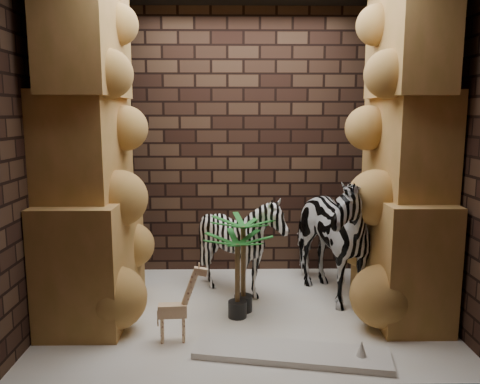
{
  "coord_description": "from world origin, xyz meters",
  "views": [
    {
      "loc": [
        -0.13,
        -4.3,
        1.84
      ],
      "look_at": [
        -0.06,
        0.15,
        1.11
      ],
      "focal_mm": 36.29,
      "sensor_mm": 36.0,
      "label": 1
    }
  ],
  "objects_px": {
    "palm_back": "(237,276)",
    "zebra_right": "(323,225)",
    "palm_front": "(243,264)",
    "surfboard": "(291,353)",
    "giraffe_toy": "(172,302)",
    "zebra_left": "(240,250)"
  },
  "relations": [
    {
      "from": "zebra_right",
      "to": "palm_front",
      "type": "relative_size",
      "value": 1.66
    },
    {
      "from": "zebra_right",
      "to": "palm_front",
      "type": "bearing_deg",
      "value": -178.38
    },
    {
      "from": "zebra_left",
      "to": "palm_back",
      "type": "relative_size",
      "value": 1.36
    },
    {
      "from": "palm_front",
      "to": "surfboard",
      "type": "xyz_separation_m",
      "value": [
        0.35,
        -0.87,
        -0.43
      ]
    },
    {
      "from": "giraffe_toy",
      "to": "palm_front",
      "type": "bearing_deg",
      "value": 41.96
    },
    {
      "from": "zebra_right",
      "to": "zebra_left",
      "type": "relative_size",
      "value": 1.42
    },
    {
      "from": "palm_back",
      "to": "surfboard",
      "type": "height_order",
      "value": "palm_back"
    },
    {
      "from": "zebra_left",
      "to": "giraffe_toy",
      "type": "bearing_deg",
      "value": -121.15
    },
    {
      "from": "zebra_left",
      "to": "palm_front",
      "type": "bearing_deg",
      "value": -88.33
    },
    {
      "from": "palm_front",
      "to": "surfboard",
      "type": "bearing_deg",
      "value": -68.22
    },
    {
      "from": "zebra_left",
      "to": "surfboard",
      "type": "relative_size",
      "value": 0.72
    },
    {
      "from": "zebra_right",
      "to": "palm_back",
      "type": "xyz_separation_m",
      "value": [
        -0.85,
        -0.45,
        -0.36
      ]
    },
    {
      "from": "zebra_left",
      "to": "palm_back",
      "type": "bearing_deg",
      "value": -95.33
    },
    {
      "from": "zebra_left",
      "to": "surfboard",
      "type": "height_order",
      "value": "zebra_left"
    },
    {
      "from": "zebra_left",
      "to": "palm_back",
      "type": "distance_m",
      "value": 0.53
    },
    {
      "from": "zebra_right",
      "to": "palm_front",
      "type": "distance_m",
      "value": 0.9
    },
    {
      "from": "surfboard",
      "to": "zebra_left",
      "type": "bearing_deg",
      "value": 117.29
    },
    {
      "from": "palm_back",
      "to": "zebra_right",
      "type": "bearing_deg",
      "value": 27.84
    },
    {
      "from": "giraffe_toy",
      "to": "surfboard",
      "type": "bearing_deg",
      "value": -19.81
    },
    {
      "from": "zebra_left",
      "to": "palm_front",
      "type": "distance_m",
      "value": 0.39
    },
    {
      "from": "giraffe_toy",
      "to": "palm_front",
      "type": "distance_m",
      "value": 0.85
    },
    {
      "from": "zebra_right",
      "to": "giraffe_toy",
      "type": "bearing_deg",
      "value": -166.1
    }
  ]
}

